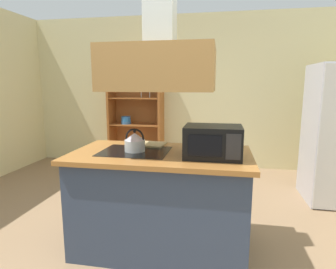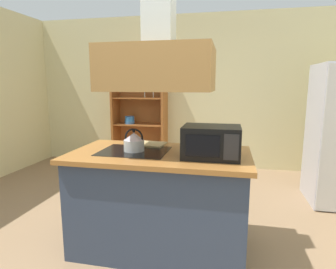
{
  "view_description": "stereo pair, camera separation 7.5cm",
  "coord_description": "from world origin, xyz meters",
  "px_view_note": "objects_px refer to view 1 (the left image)",
  "views": [
    {
      "loc": [
        0.57,
        -2.19,
        1.49
      ],
      "look_at": [
        0.06,
        0.53,
        1.0
      ],
      "focal_mm": 30.25,
      "sensor_mm": 36.0,
      "label": 1
    },
    {
      "loc": [
        0.64,
        -2.18,
        1.49
      ],
      "look_at": [
        0.06,
        0.53,
        1.0
      ],
      "focal_mm": 30.25,
      "sensor_mm": 36.0,
      "label": 2
    }
  ],
  "objects_px": {
    "dish_cabinet": "(137,119)",
    "cutting_board": "(148,144)",
    "microwave": "(213,142)",
    "kettle": "(135,142)",
    "wine_glass_on_counter": "(214,132)"
  },
  "relations": [
    {
      "from": "dish_cabinet",
      "to": "cutting_board",
      "type": "relative_size",
      "value": 5.65
    },
    {
      "from": "dish_cabinet",
      "to": "microwave",
      "type": "height_order",
      "value": "dish_cabinet"
    },
    {
      "from": "dish_cabinet",
      "to": "microwave",
      "type": "distance_m",
      "value": 3.06
    },
    {
      "from": "dish_cabinet",
      "to": "microwave",
      "type": "relative_size",
      "value": 4.18
    },
    {
      "from": "dish_cabinet",
      "to": "kettle",
      "type": "distance_m",
      "value": 2.72
    },
    {
      "from": "microwave",
      "to": "wine_glass_on_counter",
      "type": "bearing_deg",
      "value": 90.06
    },
    {
      "from": "cutting_board",
      "to": "wine_glass_on_counter",
      "type": "distance_m",
      "value": 0.66
    },
    {
      "from": "kettle",
      "to": "wine_glass_on_counter",
      "type": "height_order",
      "value": "kettle"
    },
    {
      "from": "kettle",
      "to": "wine_glass_on_counter",
      "type": "relative_size",
      "value": 0.99
    },
    {
      "from": "dish_cabinet",
      "to": "kettle",
      "type": "height_order",
      "value": "dish_cabinet"
    },
    {
      "from": "dish_cabinet",
      "to": "microwave",
      "type": "bearing_deg",
      "value": -61.49
    },
    {
      "from": "kettle",
      "to": "wine_glass_on_counter",
      "type": "distance_m",
      "value": 0.75
    },
    {
      "from": "dish_cabinet",
      "to": "kettle",
      "type": "relative_size",
      "value": 9.39
    },
    {
      "from": "kettle",
      "to": "microwave",
      "type": "relative_size",
      "value": 0.44
    },
    {
      "from": "cutting_board",
      "to": "microwave",
      "type": "height_order",
      "value": "microwave"
    }
  ]
}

